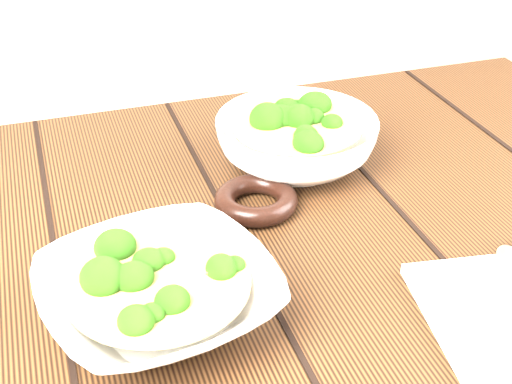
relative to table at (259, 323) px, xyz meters
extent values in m
cube|color=#3A2210|center=(0.00, 0.00, 0.10)|extent=(1.20, 0.80, 0.04)
cube|color=#3A2210|center=(0.54, 0.34, -0.28)|extent=(0.07, 0.07, 0.71)
imported|color=silver|center=(-0.13, -0.09, 0.15)|extent=(0.26, 0.26, 0.05)
cylinder|color=olive|center=(-0.13, -0.09, 0.16)|extent=(0.18, 0.18, 0.00)
ellipsoid|color=#2F6917|center=(-0.11, -0.08, 0.17)|extent=(0.03, 0.03, 0.03)
ellipsoid|color=#2F6917|center=(-0.11, -0.05, 0.17)|extent=(0.03, 0.03, 0.03)
ellipsoid|color=#2F6917|center=(-0.15, -0.04, 0.17)|extent=(0.03, 0.03, 0.03)
ellipsoid|color=#2F6917|center=(-0.15, -0.07, 0.17)|extent=(0.03, 0.03, 0.03)
ellipsoid|color=#2F6917|center=(-0.17, -0.10, 0.17)|extent=(0.03, 0.03, 0.03)
ellipsoid|color=#2F6917|center=(-0.16, -0.14, 0.17)|extent=(0.03, 0.03, 0.03)
ellipsoid|color=#2F6917|center=(-0.12, -0.12, 0.17)|extent=(0.03, 0.03, 0.03)
ellipsoid|color=#2F6917|center=(-0.09, -0.11, 0.17)|extent=(0.03, 0.03, 0.03)
imported|color=silver|center=(0.10, 0.16, 0.15)|extent=(0.28, 0.28, 0.07)
cylinder|color=olive|center=(0.10, 0.16, 0.18)|extent=(0.17, 0.17, 0.00)
ellipsoid|color=#2F6917|center=(0.12, 0.16, 0.18)|extent=(0.04, 0.04, 0.03)
ellipsoid|color=#2F6917|center=(0.12, 0.18, 0.18)|extent=(0.04, 0.04, 0.03)
ellipsoid|color=#2F6917|center=(0.10, 0.20, 0.18)|extent=(0.04, 0.04, 0.03)
ellipsoid|color=#2F6917|center=(0.08, 0.17, 0.18)|extent=(0.04, 0.04, 0.03)
ellipsoid|color=#2F6917|center=(0.06, 0.16, 0.18)|extent=(0.04, 0.04, 0.03)
ellipsoid|color=#2F6917|center=(0.06, 0.12, 0.18)|extent=(0.04, 0.04, 0.03)
ellipsoid|color=#2F6917|center=(0.10, 0.13, 0.18)|extent=(0.04, 0.04, 0.03)
ellipsoid|color=#2F6917|center=(0.12, 0.12, 0.18)|extent=(0.04, 0.04, 0.03)
ellipsoid|color=#2F6917|center=(0.16, 0.13, 0.18)|extent=(0.04, 0.04, 0.03)
torus|color=black|center=(0.02, 0.07, 0.13)|extent=(0.12, 0.12, 0.02)
ellipsoid|color=#AEAA99|center=(0.24, -0.13, 0.13)|extent=(0.05, 0.06, 0.01)
camera|label=1|loc=(-0.21, -0.61, 0.59)|focal=50.00mm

